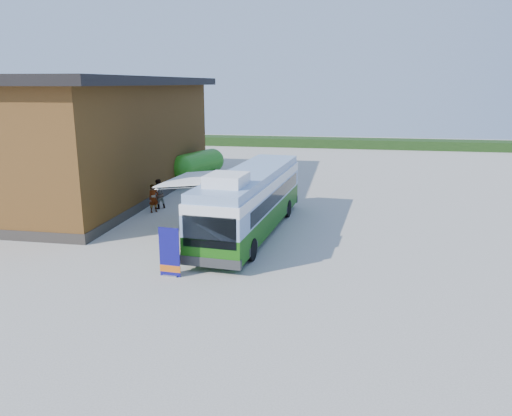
% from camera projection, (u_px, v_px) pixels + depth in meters
% --- Properties ---
extents(ground, '(100.00, 100.00, 0.00)m').
position_uv_depth(ground, '(224.00, 253.00, 21.46)').
color(ground, '#BCB7AD').
rests_on(ground, ground).
extents(barn, '(9.60, 21.20, 7.50)m').
position_uv_depth(barn, '(102.00, 140.00, 31.95)').
color(barn, brown).
rests_on(barn, ground).
extents(hedge, '(40.00, 3.00, 1.00)m').
position_uv_depth(hedge, '(374.00, 144.00, 56.22)').
color(hedge, '#264419').
rests_on(hedge, ground).
extents(bus, '(3.45, 11.71, 3.54)m').
position_uv_depth(bus, '(251.00, 199.00, 23.98)').
color(bus, '#1F6611').
rests_on(bus, ground).
extents(awning, '(2.91, 4.30, 0.51)m').
position_uv_depth(awning, '(198.00, 180.00, 24.07)').
color(awning, white).
rests_on(awning, ground).
extents(banner, '(0.84, 0.23, 1.92)m').
position_uv_depth(banner, '(170.00, 257.00, 18.73)').
color(banner, navy).
rests_on(banner, ground).
extents(picnic_table, '(1.62, 1.47, 0.85)m').
position_uv_depth(picnic_table, '(201.00, 243.00, 20.82)').
color(picnic_table, tan).
rests_on(picnic_table, ground).
extents(person_a, '(0.68, 0.69, 1.60)m').
position_uv_depth(person_a, '(154.00, 198.00, 28.13)').
color(person_a, '#999999').
rests_on(person_a, ground).
extents(person_b, '(1.05, 1.07, 1.73)m').
position_uv_depth(person_b, '(158.00, 194.00, 28.98)').
color(person_b, '#999999').
rests_on(person_b, ground).
extents(slurry_tanker, '(2.97, 5.98, 2.28)m').
position_uv_depth(slurry_tanker, '(197.00, 165.00, 36.46)').
color(slurry_tanker, '#2B8919').
rests_on(slurry_tanker, ground).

